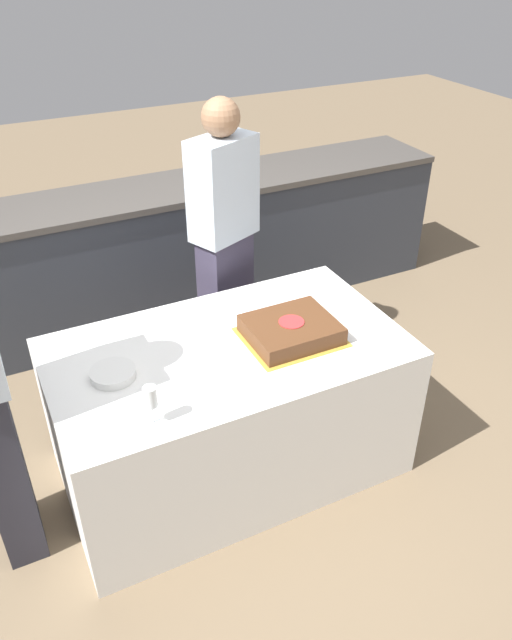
# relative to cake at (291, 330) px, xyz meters

# --- Properties ---
(ground_plane) EXTENTS (14.00, 14.00, 0.00)m
(ground_plane) POSITION_rel_cake_xyz_m (-0.29, 0.07, -0.78)
(ground_plane) COLOR #7A664C
(back_counter) EXTENTS (4.40, 0.58, 0.92)m
(back_counter) POSITION_rel_cake_xyz_m (-0.29, 1.60, -0.32)
(back_counter) COLOR #333842
(back_counter) RESTS_ON ground_plane
(dining_table) EXTENTS (1.62, 0.93, 0.74)m
(dining_table) POSITION_rel_cake_xyz_m (-0.29, 0.07, -0.41)
(dining_table) COLOR white
(dining_table) RESTS_ON ground_plane
(cake) EXTENTS (0.44, 0.38, 0.09)m
(cake) POSITION_rel_cake_xyz_m (0.00, 0.00, 0.00)
(cake) COLOR gold
(cake) RESTS_ON dining_table
(plate_stack) EXTENTS (0.20, 0.20, 0.04)m
(plate_stack) POSITION_rel_cake_xyz_m (-0.82, 0.08, -0.02)
(plate_stack) COLOR white
(plate_stack) RESTS_ON dining_table
(wine_glass) EXTENTS (0.07, 0.07, 0.17)m
(wine_glass) POSITION_rel_cake_xyz_m (-0.76, -0.27, 0.08)
(wine_glass) COLOR white
(wine_glass) RESTS_ON dining_table
(side_plate_near_cake) EXTENTS (0.21, 0.21, 0.00)m
(side_plate_near_cake) POSITION_rel_cake_xyz_m (-0.01, 0.32, -0.04)
(side_plate_near_cake) COLOR white
(side_plate_near_cake) RESTS_ON dining_table
(person_cutting_cake) EXTENTS (0.40, 0.32, 1.66)m
(person_cutting_cake) POSITION_rel_cake_xyz_m (0.00, 0.75, 0.08)
(person_cutting_cake) COLOR #383347
(person_cutting_cake) RESTS_ON ground_plane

